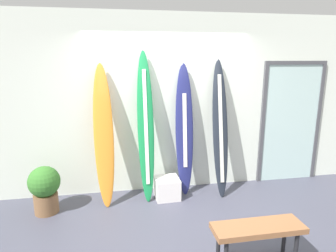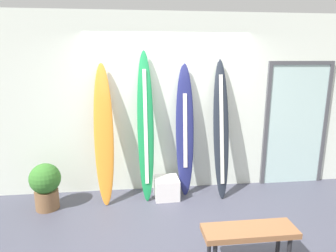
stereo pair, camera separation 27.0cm
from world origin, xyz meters
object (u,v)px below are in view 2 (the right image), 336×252
at_px(surfboard_sunset, 104,134).
at_px(display_block_left, 167,188).
at_px(surfboard_charcoal, 221,130).
at_px(glass_door, 296,122).
at_px(surfboard_navy, 185,131).
at_px(potted_plant, 46,184).
at_px(surfboard_emerald, 146,128).
at_px(bench, 249,234).

xyz_separation_m(surfboard_sunset, display_block_left, (0.92, -0.07, -0.87)).
bearing_deg(display_block_left, surfboard_sunset, 175.95).
distance_m(surfboard_charcoal, glass_door, 1.40).
bearing_deg(surfboard_navy, surfboard_sunset, -175.43).
bearing_deg(glass_door, potted_plant, -173.12).
bearing_deg(surfboard_navy, potted_plant, -171.67).
distance_m(surfboard_sunset, surfboard_charcoal, 1.77).
bearing_deg(potted_plant, surfboard_emerald, 9.16).
relative_size(surfboard_sunset, bench, 2.16).
height_order(surfboard_charcoal, potted_plant, surfboard_charcoal).
height_order(surfboard_emerald, surfboard_charcoal, surfboard_emerald).
distance_m(surfboard_emerald, display_block_left, 1.00).
bearing_deg(potted_plant, bench, -32.24).
bearing_deg(surfboard_navy, display_block_left, -151.82).
xyz_separation_m(surfboard_sunset, surfboard_charcoal, (1.77, -0.00, 0.01)).
bearing_deg(surfboard_emerald, display_block_left, -17.40).
relative_size(display_block_left, potted_plant, 0.56).
relative_size(glass_door, potted_plant, 3.06).
distance_m(surfboard_emerald, surfboard_charcoal, 1.16).
height_order(surfboard_navy, surfboard_charcoal, surfboard_charcoal).
xyz_separation_m(surfboard_sunset, bench, (1.58, -1.72, -0.64)).
height_order(surfboard_charcoal, display_block_left, surfboard_charcoal).
relative_size(surfboard_emerald, surfboard_navy, 1.09).
relative_size(surfboard_charcoal, glass_door, 1.02).
relative_size(surfboard_navy, display_block_left, 5.43).
xyz_separation_m(surfboard_sunset, potted_plant, (-0.83, -0.20, -0.65)).
bearing_deg(surfboard_sunset, bench, -47.44).
xyz_separation_m(surfboard_emerald, surfboard_charcoal, (1.15, -0.03, -0.07)).
height_order(surfboard_sunset, potted_plant, surfboard_sunset).
bearing_deg(potted_plant, display_block_left, 4.49).
height_order(display_block_left, bench, bench).
distance_m(surfboard_charcoal, bench, 1.84).
relative_size(surfboard_navy, glass_door, 0.99).
height_order(surfboard_charcoal, bench, surfboard_charcoal).
distance_m(display_block_left, potted_plant, 1.76).
height_order(surfboard_emerald, surfboard_navy, surfboard_emerald).
height_order(surfboard_sunset, display_block_left, surfboard_sunset).
bearing_deg(surfboard_charcoal, surfboard_navy, 169.56).
distance_m(display_block_left, bench, 1.79).
relative_size(surfboard_sunset, display_block_left, 5.46).
distance_m(surfboard_emerald, glass_door, 2.54).
bearing_deg(display_block_left, potted_plant, -175.51).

